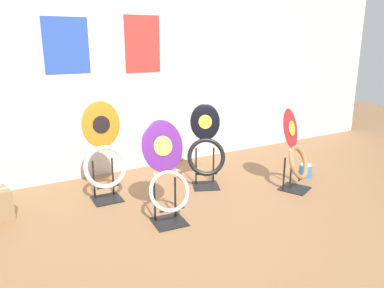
# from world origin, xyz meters

# --- Properties ---
(ground_plane) EXTENTS (14.00, 14.00, 0.00)m
(ground_plane) POSITION_xyz_m (0.00, 0.00, 0.00)
(ground_plane) COLOR #8E6642
(wall_back) EXTENTS (8.00, 0.07, 2.60)m
(wall_back) POSITION_xyz_m (-0.00, 1.94, 1.30)
(wall_back) COLOR silver
(wall_back) RESTS_ON ground_plane
(toilet_seat_display_orange_sun) EXTENTS (0.43, 0.29, 1.00)m
(toilet_seat_display_orange_sun) POSITION_xyz_m (-0.74, 1.16, 0.47)
(toilet_seat_display_orange_sun) COLOR black
(toilet_seat_display_orange_sun) RESTS_ON ground_plane
(toilet_seat_display_jazz_black) EXTENTS (0.46, 0.40, 0.90)m
(toilet_seat_display_jazz_black) POSITION_xyz_m (0.32, 0.97, 0.40)
(toilet_seat_display_jazz_black) COLOR black
(toilet_seat_display_jazz_black) RESTS_ON ground_plane
(toilet_seat_display_purple_note) EXTENTS (0.40, 0.38, 0.89)m
(toilet_seat_display_purple_note) POSITION_xyz_m (-0.41, 0.45, 0.43)
(toilet_seat_display_purple_note) COLOR black
(toilet_seat_display_purple_note) RESTS_ON ground_plane
(toilet_seat_display_crimson_swirl) EXTENTS (0.44, 0.40, 0.87)m
(toilet_seat_display_crimson_swirl) POSITION_xyz_m (1.10, 0.42, 0.40)
(toilet_seat_display_crimson_swirl) COLOR black
(toilet_seat_display_crimson_swirl) RESTS_ON ground_plane
(paint_can) EXTENTS (0.15, 0.15, 0.15)m
(paint_can) POSITION_xyz_m (1.50, 0.63, 0.08)
(paint_can) COLOR teal
(paint_can) RESTS_ON ground_plane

